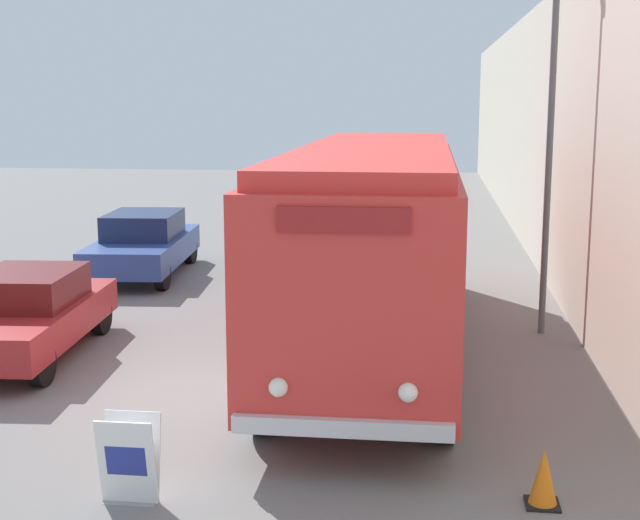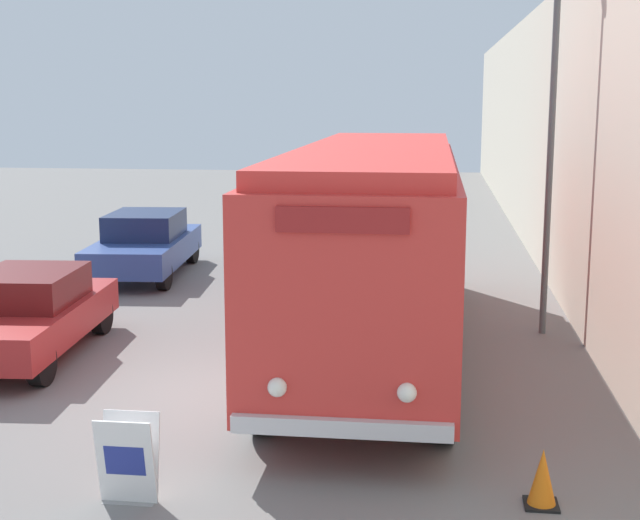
{
  "view_description": "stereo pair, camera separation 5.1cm",
  "coord_description": "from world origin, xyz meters",
  "px_view_note": "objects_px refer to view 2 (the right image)",
  "views": [
    {
      "loc": [
        3.0,
        -12.21,
        4.27
      ],
      "look_at": [
        1.5,
        -0.05,
        2.03
      ],
      "focal_mm": 50.0,
      "sensor_mm": 36.0,
      "label": 1
    },
    {
      "loc": [
        3.05,
        -12.21,
        4.27
      ],
      "look_at": [
        1.5,
        -0.05,
        2.03
      ],
      "focal_mm": 50.0,
      "sensor_mm": 36.0,
      "label": 2
    }
  ],
  "objects_px": {
    "sign_board": "(128,460)",
    "parked_car_mid": "(145,244)",
    "streetlamp": "(553,88)",
    "parked_car_near": "(28,313)",
    "vintage_bus": "(376,234)",
    "traffic_cone": "(542,478)"
  },
  "relations": [
    {
      "from": "sign_board",
      "to": "parked_car_mid",
      "type": "relative_size",
      "value": 0.2
    },
    {
      "from": "streetlamp",
      "to": "parked_car_near",
      "type": "xyz_separation_m",
      "value": [
        -8.71,
        -2.59,
        -3.7
      ]
    },
    {
      "from": "parked_car_mid",
      "to": "vintage_bus",
      "type": "bearing_deg",
      "value": -47.94
    },
    {
      "from": "vintage_bus",
      "to": "traffic_cone",
      "type": "distance_m",
      "value": 6.51
    },
    {
      "from": "sign_board",
      "to": "traffic_cone",
      "type": "xyz_separation_m",
      "value": [
        4.37,
        0.46,
        -0.16
      ]
    },
    {
      "from": "streetlamp",
      "to": "parked_car_near",
      "type": "bearing_deg",
      "value": -163.45
    },
    {
      "from": "parked_car_near",
      "to": "parked_car_mid",
      "type": "distance_m",
      "value": 6.94
    },
    {
      "from": "traffic_cone",
      "to": "parked_car_near",
      "type": "bearing_deg",
      "value": 149.56
    },
    {
      "from": "streetlamp",
      "to": "parked_car_near",
      "type": "relative_size",
      "value": 1.53
    },
    {
      "from": "vintage_bus",
      "to": "sign_board",
      "type": "relative_size",
      "value": 11.77
    },
    {
      "from": "sign_board",
      "to": "traffic_cone",
      "type": "height_order",
      "value": "sign_board"
    },
    {
      "from": "streetlamp",
      "to": "parked_car_mid",
      "type": "bearing_deg",
      "value": 154.15
    },
    {
      "from": "traffic_cone",
      "to": "vintage_bus",
      "type": "bearing_deg",
      "value": 110.15
    },
    {
      "from": "sign_board",
      "to": "parked_car_near",
      "type": "relative_size",
      "value": 0.21
    },
    {
      "from": "sign_board",
      "to": "traffic_cone",
      "type": "distance_m",
      "value": 4.4
    },
    {
      "from": "vintage_bus",
      "to": "parked_car_near",
      "type": "xyz_separation_m",
      "value": [
        -5.71,
        -1.28,
        -1.24
      ]
    },
    {
      "from": "parked_car_mid",
      "to": "traffic_cone",
      "type": "bearing_deg",
      "value": -59.36
    },
    {
      "from": "parked_car_near",
      "to": "traffic_cone",
      "type": "height_order",
      "value": "parked_car_near"
    },
    {
      "from": "parked_car_mid",
      "to": "traffic_cone",
      "type": "distance_m",
      "value": 14.14
    },
    {
      "from": "vintage_bus",
      "to": "sign_board",
      "type": "xyz_separation_m",
      "value": [
        -2.21,
        -6.36,
        -1.51
      ]
    },
    {
      "from": "vintage_bus",
      "to": "streetlamp",
      "type": "distance_m",
      "value": 4.1
    },
    {
      "from": "traffic_cone",
      "to": "sign_board",
      "type": "bearing_deg",
      "value": -174.01
    }
  ]
}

